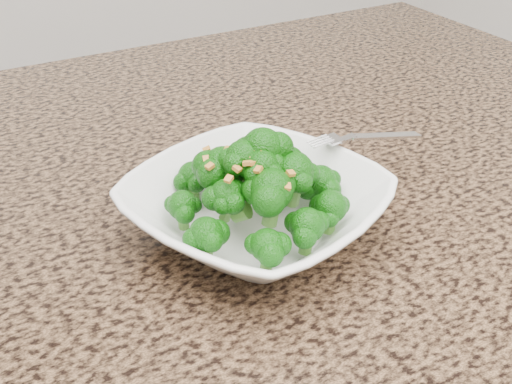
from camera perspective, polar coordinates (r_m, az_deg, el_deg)
granite_counter at (r=0.70m, az=-11.96°, el=-3.83°), size 1.64×1.04×0.03m
bowl at (r=0.64m, az=0.00°, el=-1.52°), size 0.32×0.32×0.06m
broccoli_pile at (r=0.61m, az=0.00°, el=3.61°), size 0.22×0.22×0.07m
garlic_topping at (r=0.59m, az=0.00°, el=6.86°), size 0.13×0.13×0.01m
fork at (r=0.71m, az=8.32°, el=4.77°), size 0.17×0.03×0.01m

